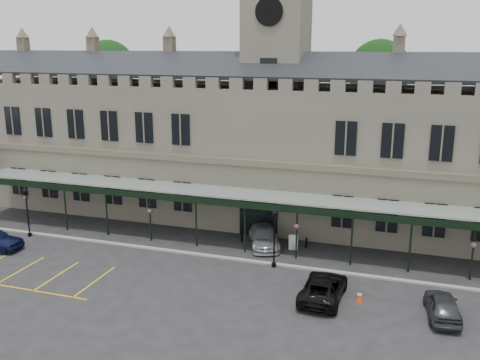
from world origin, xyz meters
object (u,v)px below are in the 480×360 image
(lamp_post_mid, at_px, (274,233))
(car_van, at_px, (323,288))
(traffic_cone, at_px, (359,296))
(car_right_a, at_px, (443,306))
(clock_tower, at_px, (276,73))
(sign_board, at_px, (293,243))
(station_building, at_px, (275,149))
(car_taxi, at_px, (264,236))
(lamp_post_left, at_px, (27,207))

(lamp_post_mid, height_order, car_van, lamp_post_mid)
(traffic_cone, bearing_deg, car_right_a, -6.57)
(lamp_post_mid, distance_m, car_right_a, 12.02)
(clock_tower, xyz_separation_m, car_van, (7.00, -14.62, -12.38))
(traffic_cone, bearing_deg, sign_board, 129.11)
(clock_tower, xyz_separation_m, traffic_cone, (9.20, -14.30, -12.78))
(car_van, distance_m, car_right_a, 7.00)
(station_building, bearing_deg, car_taxi, -81.76)
(station_building, bearing_deg, lamp_post_mid, -75.26)
(car_van, bearing_deg, car_taxi, -50.02)
(car_van, bearing_deg, car_right_a, 179.96)
(lamp_post_mid, height_order, car_right_a, lamp_post_mid)
(clock_tower, bearing_deg, traffic_cone, -57.24)
(lamp_post_left, bearing_deg, car_right_a, -6.80)
(lamp_post_mid, xyz_separation_m, car_taxi, (-1.83, 3.84, -1.82))
(station_building, distance_m, lamp_post_left, 21.48)
(lamp_post_mid, xyz_separation_m, traffic_cone, (6.37, -3.47, -2.25))
(lamp_post_left, height_order, car_van, lamp_post_left)
(car_taxi, bearing_deg, station_building, 76.87)
(car_van, xyz_separation_m, car_right_a, (7.00, -0.23, 0.00))
(lamp_post_left, xyz_separation_m, car_van, (25.06, -3.60, -1.75))
(clock_tower, relative_size, traffic_cone, 36.76)
(lamp_post_left, distance_m, traffic_cone, 27.54)
(station_building, relative_size, lamp_post_left, 14.28)
(clock_tower, relative_size, car_van, 4.68)
(sign_board, xyz_separation_m, car_taxi, (-2.42, 0.20, 0.16))
(lamp_post_mid, distance_m, sign_board, 4.18)
(traffic_cone, xyz_separation_m, car_van, (-2.20, -0.33, 0.41))
(clock_tower, height_order, car_taxi, clock_tower)
(clock_tower, xyz_separation_m, sign_board, (3.42, -7.19, -12.51))
(sign_board, bearing_deg, lamp_post_mid, -112.16)
(lamp_post_mid, xyz_separation_m, sign_board, (0.60, 3.63, -1.98))
(car_van, height_order, car_right_a, car_right_a)
(station_building, xyz_separation_m, car_right_a, (14.00, -14.77, -5.73))
(station_building, height_order, sign_board, station_building)
(traffic_cone, bearing_deg, car_taxi, 138.29)
(car_van, bearing_deg, sign_board, -62.48)
(lamp_post_left, relative_size, lamp_post_mid, 0.97)
(lamp_post_mid, relative_size, car_taxi, 0.84)
(station_building, xyz_separation_m, car_van, (7.00, -14.54, -5.73))
(clock_tower, xyz_separation_m, lamp_post_left, (-18.06, -11.03, -10.62))
(station_building, distance_m, sign_board, 9.83)
(car_right_a, bearing_deg, lamp_post_left, -13.22)
(traffic_cone, xyz_separation_m, sign_board, (-5.78, 7.11, 0.27))
(traffic_cone, distance_m, car_van, 2.26)
(station_building, bearing_deg, car_right_a, -46.52)
(clock_tower, height_order, lamp_post_left, clock_tower)
(clock_tower, bearing_deg, lamp_post_mid, -75.37)
(traffic_cone, bearing_deg, station_building, 122.92)
(station_building, distance_m, clock_tower, 6.64)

